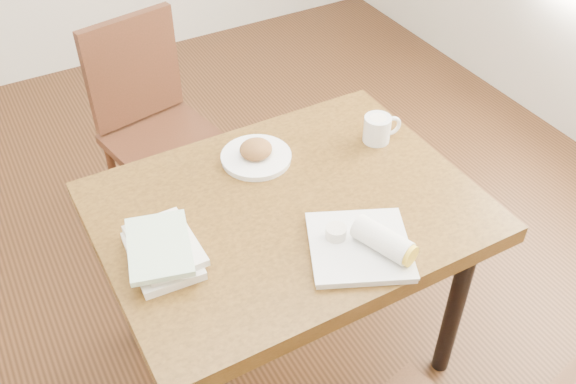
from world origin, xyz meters
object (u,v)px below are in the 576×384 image
plate_scone (256,154)px  coffee_mug (378,128)px  plate_burrito (367,244)px  table (288,225)px  chair_far (153,119)px  book_stack (162,250)px

plate_scone → coffee_mug: coffee_mug is taller
plate_scone → plate_burrito: 0.52m
table → chair_far: 0.94m
chair_far → book_stack: chair_far is taller
book_stack → chair_far: bearing=73.2°
table → book_stack: book_stack is taller
chair_far → coffee_mug: bearing=-55.2°
coffee_mug → table: bearing=-161.9°
plate_burrito → coffee_mug: bearing=51.5°
plate_burrito → book_stack: 0.56m
plate_scone → book_stack: (-0.42, -0.27, 0.01)m
chair_far → coffee_mug: 0.99m
plate_scone → coffee_mug: (0.41, -0.10, 0.03)m
chair_far → coffee_mug: (0.55, -0.79, 0.25)m
coffee_mug → book_stack: (-0.83, -0.16, -0.02)m
plate_scone → table: bearing=-93.7°
book_stack → plate_burrito: bearing=-26.6°
table → plate_scone: bearing=86.3°
plate_scone → plate_burrito: bearing=-81.3°
plate_burrito → book_stack: (-0.50, 0.25, 0.00)m
table → plate_burrito: plate_burrito is taller
chair_far → coffee_mug: size_ratio=7.00×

